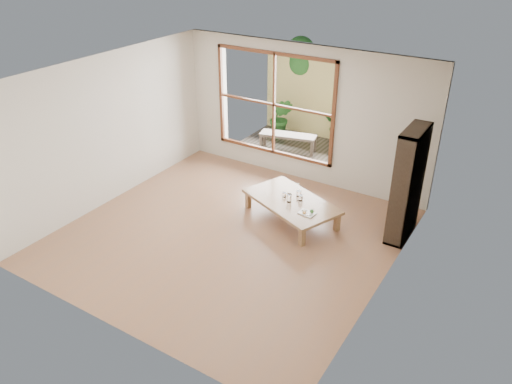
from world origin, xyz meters
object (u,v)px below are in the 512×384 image
Objects in this scene: bookshelf at (408,184)px; garden_bench at (288,137)px; low_table at (291,202)px; food_tray at (308,213)px.

bookshelf reaches higher than garden_bench.
low_table is 1.45× the size of garden_bench.
food_tray is at bearing -69.76° from garden_bench.
food_tray reaches higher than low_table.
food_tray is at bearing -7.68° from low_table.
low_table is 0.51m from food_tray.
food_tray is at bearing -150.19° from bookshelf.
food_tray reaches higher than garden_bench.
food_tray is 0.22× the size of garden_bench.
bookshelf is 6.48× the size of food_tray.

